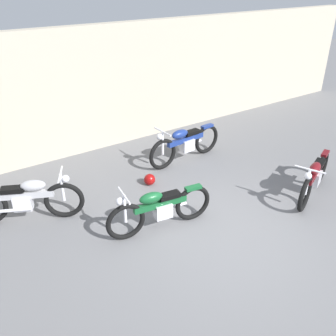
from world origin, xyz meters
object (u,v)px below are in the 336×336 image
Objects in this scene: helmet at (150,179)px; motorcycle_green at (160,208)px; motorcycle_silver at (26,199)px; motorcycle_blue at (185,143)px; motorcycle_maroon at (315,177)px.

motorcycle_green reaches higher than helmet.
motorcycle_silver reaches higher than motorcycle_green.
motorcycle_blue is (1.30, 0.49, 0.34)m from helmet.
motorcycle_green is at bearing -36.40° from motorcycle_maroon.
motorcycle_maroon is 0.99× the size of motorcycle_silver.
motorcycle_silver is at bearing -47.36° from motorcycle_maroon.
motorcycle_blue is 3.83m from motorcycle_silver.
motorcycle_blue reaches higher than motorcycle_maroon.
motorcycle_silver is (-3.82, -0.34, -0.01)m from motorcycle_blue.
motorcycle_maroon is (1.24, -2.72, -0.02)m from motorcycle_blue.
motorcycle_blue reaches higher than helmet.
motorcycle_blue reaches higher than motorcycle_green.
helmet is 2.54m from motorcycle_silver.
helmet is at bearing 22.26° from motorcycle_silver.
motorcycle_green is 0.94× the size of motorcycle_blue.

